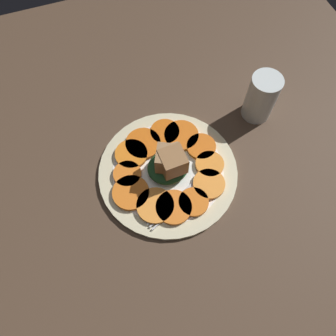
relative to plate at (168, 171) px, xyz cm
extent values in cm
cube|color=#4C3828|center=(0.00, 0.00, -1.52)|extent=(120.00, 120.00, 2.00)
cylinder|color=beige|center=(0.00, 0.00, -0.02)|extent=(28.62, 28.62, 1.00)
cylinder|color=white|center=(0.00, 0.00, 0.03)|extent=(22.89, 22.89, 1.00)
cylinder|color=orange|center=(-2.91, 7.50, 1.02)|extent=(7.47, 7.47, 0.88)
cylinder|color=orange|center=(-6.01, 5.91, 1.02)|extent=(6.82, 6.82, 0.88)
cylinder|color=orange|center=(-8.13, 1.80, 1.02)|extent=(5.71, 5.71, 0.88)
cylinder|color=orange|center=(-8.67, -2.34, 1.02)|extent=(7.32, 7.32, 0.88)
cylinder|color=orange|center=(-4.99, -6.51, 1.02)|extent=(7.33, 7.33, 0.88)
cylinder|color=orange|center=(-1.75, -8.05, 1.02)|extent=(7.03, 7.03, 0.88)
cylinder|color=orange|center=(2.25, -8.38, 1.02)|extent=(5.91, 5.91, 0.88)
cylinder|color=orange|center=(6.57, -5.89, 1.02)|extent=(6.45, 6.45, 0.88)
cylinder|color=orange|center=(8.44, -1.86, 1.02)|extent=(5.89, 5.89, 0.88)
cylinder|color=orange|center=(8.40, 2.56, 1.02)|extent=(6.20, 6.20, 0.88)
cylinder|color=orange|center=(5.45, 6.60, 1.02)|extent=(7.42, 7.42, 0.88)
cylinder|color=#D66114|center=(2.42, 8.63, 1.02)|extent=(6.30, 6.30, 0.88)
ellipsoid|color=#235128|center=(0.00, 0.00, 1.93)|extent=(8.42, 7.58, 2.70)
cube|color=olive|center=(0.64, -0.90, 5.61)|extent=(4.85, 4.85, 4.66)
cube|color=#9E754C|center=(0.59, -0.14, 5.37)|extent=(4.34, 4.34, 4.18)
cube|color=#9E754C|center=(0.34, -0.10, 5.54)|extent=(6.08, 6.08, 4.52)
cube|color=silver|center=(2.98, -5.22, 0.78)|extent=(10.78, 5.57, 0.40)
cube|color=silver|center=(-2.81, -7.78, 0.78)|extent=(2.19, 2.67, 0.40)
cube|color=silver|center=(-5.07, -9.87, 0.78)|extent=(4.20, 2.08, 0.40)
cube|color=silver|center=(-5.34, -9.26, 0.78)|extent=(4.20, 2.08, 0.40)
cube|color=silver|center=(-5.61, -8.65, 0.78)|extent=(4.20, 2.08, 0.40)
cube|color=silver|center=(-5.88, -8.04, 0.78)|extent=(4.20, 2.08, 0.40)
cylinder|color=silver|center=(23.87, 7.40, 5.01)|extent=(6.48, 6.48, 11.07)
camera|label=1|loc=(-9.96, -27.38, 61.09)|focal=35.00mm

